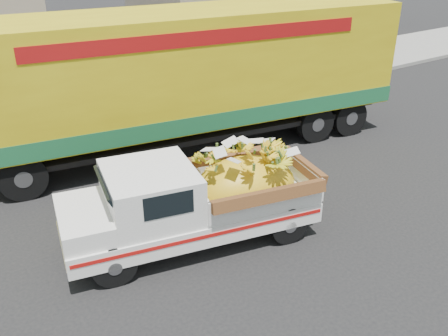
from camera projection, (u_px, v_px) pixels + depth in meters
ground at (194, 252)px, 9.75m from camera, size 100.00×100.00×0.00m
curb at (77, 137)px, 14.73m from camera, size 60.00×0.25×0.15m
sidewalk at (55, 117)px, 16.29m from camera, size 60.00×4.00×0.14m
pickup_truck at (209, 197)px, 9.82m from camera, size 5.20×2.76×1.73m
semi_trailer at (189, 76)px, 13.23m from camera, size 12.07×4.31×3.80m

